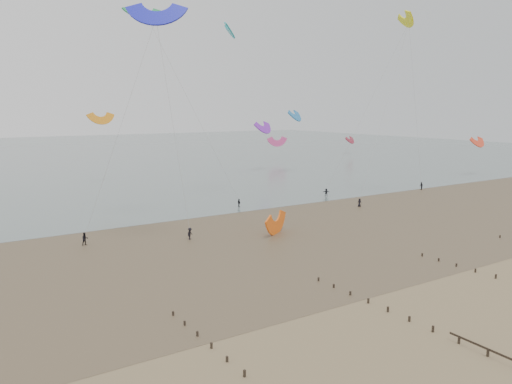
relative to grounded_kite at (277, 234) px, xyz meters
The scene contains 5 objects.
ground 35.09m from the grounded_kite, 111.12° to the right, with size 500.00×500.00×0.00m, color brown.
sea_and_shore 16.81m from the grounded_kite, behind, with size 500.00×665.00×0.03m.
kitesurfers 15.31m from the grounded_kite, 68.19° to the left, with size 122.89×23.16×1.90m.
grounded_kite is the anchor object (origin of this frame).
kites_airborne 60.01m from the grounded_kite, 101.50° to the left, with size 241.19×118.68×40.09m.
Camera 1 is at (-31.70, -30.33, 19.59)m, focal length 35.00 mm.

